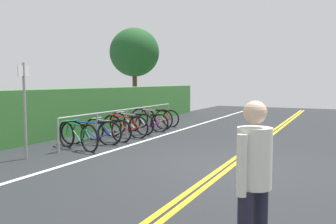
{
  "coord_description": "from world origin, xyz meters",
  "views": [
    {
      "loc": [
        -7.21,
        -2.06,
        1.76
      ],
      "look_at": [
        2.44,
        2.58,
        0.84
      ],
      "focal_mm": 38.49,
      "sensor_mm": 36.0,
      "label": 1
    }
  ],
  "objects": [
    {
      "name": "bike_rack",
      "position": [
        2.65,
        4.17,
        0.65
      ],
      "size": [
        6.31,
        0.05,
        0.87
      ],
      "color": "#9EA0A5",
      "rests_on": "ground_plane"
    },
    {
      "name": "bicycle_1",
      "position": [
        0.78,
        4.15,
        0.34
      ],
      "size": [
        0.64,
        1.72,
        0.73
      ],
      "color": "black",
      "rests_on": "ground_plane"
    },
    {
      "name": "bicycle_3",
      "position": [
        2.32,
        4.02,
        0.35
      ],
      "size": [
        0.46,
        1.7,
        0.75
      ],
      "color": "black",
      "rests_on": "ground_plane"
    },
    {
      "name": "bicycle_6",
      "position": [
        4.6,
        4.3,
        0.37
      ],
      "size": [
        0.46,
        1.83,
        0.79
      ],
      "color": "black",
      "rests_on": "ground_plane"
    },
    {
      "name": "bicycle_5",
      "position": [
        3.77,
        4.08,
        0.32
      ],
      "size": [
        0.54,
        1.64,
        0.68
      ],
      "color": "black",
      "rests_on": "ground_plane"
    },
    {
      "name": "sign_post_near",
      "position": [
        -1.34,
        4.33,
        1.31
      ],
      "size": [
        0.36,
        0.08,
        2.17
      ],
      "color": "gray",
      "rests_on": "ground_plane"
    },
    {
      "name": "pedestrian",
      "position": [
        -3.96,
        -1.37,
        0.9
      ],
      "size": [
        0.47,
        0.32,
        1.58
      ],
      "color": "#1E1E2D",
      "rests_on": "ground_plane"
    },
    {
      "name": "bicycle_0",
      "position": [
        0.08,
        4.04,
        0.35
      ],
      "size": [
        0.6,
        1.7,
        0.75
      ],
      "color": "black",
      "rests_on": "ground_plane"
    },
    {
      "name": "bike_lane_stripe_white",
      "position": [
        0.0,
        3.12,
        0.0
      ],
      "size": [
        31.95,
        0.12,
        0.0
      ],
      "primitive_type": "cube",
      "color": "white",
      "rests_on": "ground_plane"
    },
    {
      "name": "bicycle_7",
      "position": [
        5.22,
        4.31,
        0.33
      ],
      "size": [
        0.46,
        1.69,
        0.72
      ],
      "color": "black",
      "rests_on": "ground_plane"
    },
    {
      "name": "bicycle_4",
      "position": [
        3.03,
        4.23,
        0.36
      ],
      "size": [
        0.46,
        1.84,
        0.76
      ],
      "color": "black",
      "rests_on": "ground_plane"
    },
    {
      "name": "hedge_backdrop",
      "position": [
        4.15,
        6.1,
        0.76
      ],
      "size": [
        15.26,
        0.88,
        1.52
      ],
      "primitive_type": "cube",
      "color": "#387533",
      "rests_on": "ground_plane"
    },
    {
      "name": "centre_line_yellow_inner",
      "position": [
        0.0,
        -0.08,
        0.0
      ],
      "size": [
        31.95,
        0.1,
        0.0
      ],
      "primitive_type": "cube",
      "color": "gold",
      "rests_on": "ground_plane"
    },
    {
      "name": "centre_line_yellow_outer",
      "position": [
        0.0,
        0.08,
        0.0
      ],
      "size": [
        31.95,
        0.1,
        0.0
      ],
      "primitive_type": "cube",
      "color": "gold",
      "rests_on": "ground_plane"
    },
    {
      "name": "tree_mid",
      "position": [
        9.74,
        8.1,
        3.31
      ],
      "size": [
        2.68,
        2.68,
        4.63
      ],
      "color": "#473323",
      "rests_on": "ground_plane"
    },
    {
      "name": "bicycle_2",
      "position": [
        1.46,
        4.07,
        0.33
      ],
      "size": [
        0.46,
        1.66,
        0.71
      ],
      "color": "black",
      "rests_on": "ground_plane"
    },
    {
      "name": "ground_plane",
      "position": [
        0.0,
        0.0,
        -0.03
      ],
      "size": [
        35.5,
        11.79,
        0.05
      ],
      "primitive_type": "cube",
      "color": "#232628"
    }
  ]
}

